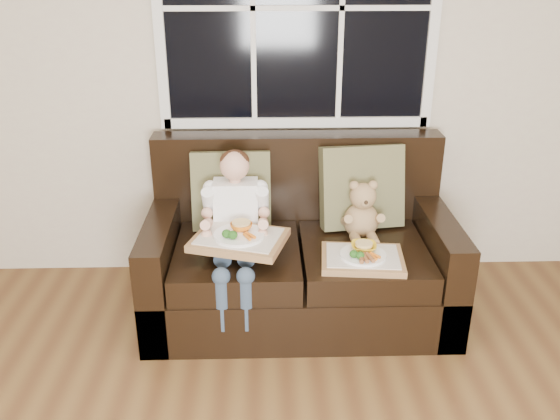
{
  "coord_description": "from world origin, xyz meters",
  "views": [
    {
      "loc": [
        0.14,
        -1.01,
        1.94
      ],
      "look_at": [
        0.22,
        1.85,
        0.69
      ],
      "focal_mm": 38.0,
      "sensor_mm": 36.0,
      "label": 1
    }
  ],
  "objects_px": {
    "loveseat": "(299,258)",
    "teddy_bear": "(362,214)",
    "tray_left": "(239,238)",
    "child": "(235,217)",
    "tray_right": "(363,257)"
  },
  "relations": [
    {
      "from": "loveseat",
      "to": "teddy_bear",
      "type": "xyz_separation_m",
      "value": [
        0.35,
        -0.01,
        0.28
      ]
    },
    {
      "from": "tray_left",
      "to": "child",
      "type": "bearing_deg",
      "value": 116.18
    },
    {
      "from": "tray_left",
      "to": "loveseat",
      "type": "bearing_deg",
      "value": 56.11
    },
    {
      "from": "loveseat",
      "to": "child",
      "type": "relative_size",
      "value": 2.12
    },
    {
      "from": "teddy_bear",
      "to": "tray_left",
      "type": "height_order",
      "value": "teddy_bear"
    },
    {
      "from": "loveseat",
      "to": "child",
      "type": "bearing_deg",
      "value": -161.9
    },
    {
      "from": "teddy_bear",
      "to": "tray_left",
      "type": "xyz_separation_m",
      "value": [
        -0.68,
        -0.26,
        -0.01
      ]
    },
    {
      "from": "child",
      "to": "tray_left",
      "type": "height_order",
      "value": "child"
    },
    {
      "from": "tray_right",
      "to": "tray_left",
      "type": "bearing_deg",
      "value": -178.97
    },
    {
      "from": "child",
      "to": "tray_right",
      "type": "distance_m",
      "value": 0.71
    },
    {
      "from": "child",
      "to": "loveseat",
      "type": "bearing_deg",
      "value": 18.1
    },
    {
      "from": "teddy_bear",
      "to": "tray_right",
      "type": "bearing_deg",
      "value": -99.52
    },
    {
      "from": "child",
      "to": "tray_left",
      "type": "bearing_deg",
      "value": -80.95
    },
    {
      "from": "teddy_bear",
      "to": "tray_right",
      "type": "distance_m",
      "value": 0.33
    },
    {
      "from": "child",
      "to": "teddy_bear",
      "type": "xyz_separation_m",
      "value": [
        0.7,
        0.11,
        -0.04
      ]
    }
  ]
}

